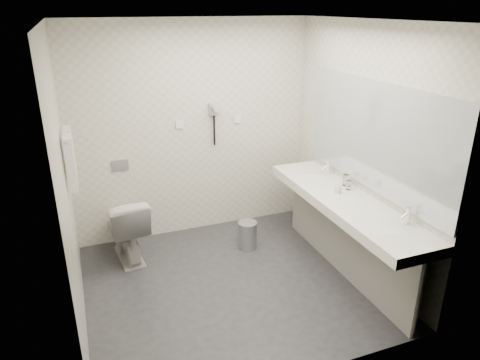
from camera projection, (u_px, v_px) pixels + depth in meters
name	position (u px, v px, depth m)	size (l,w,h in m)	color
floor	(231.00, 284.00, 4.45)	(2.80, 2.80, 0.00)	#27282B
ceiling	(229.00, 20.00, 3.52)	(2.80, 2.80, 0.00)	silver
wall_back	(193.00, 131.00, 5.11)	(2.80, 2.80, 0.00)	beige
wall_front	(298.00, 232.00, 2.86)	(2.80, 2.80, 0.00)	beige
wall_left	(65.00, 189.00, 3.52)	(2.60, 2.60, 0.00)	beige
wall_right	(361.00, 150.00, 4.45)	(2.60, 2.60, 0.00)	beige
vanity_counter	(345.00, 203.00, 4.35)	(0.55, 2.20, 0.10)	silver
vanity_panel	(343.00, 240.00, 4.52)	(0.03, 2.15, 0.75)	gray
vanity_post_near	(417.00, 298.00, 3.62)	(0.06, 0.06, 0.75)	silver
vanity_post_far	(298.00, 201.00, 5.43)	(0.06, 0.06, 0.75)	silver
mirror	(374.00, 137.00, 4.20)	(0.02, 2.20, 1.05)	#B2BCC6
basin_near	(388.00, 229.00, 3.77)	(0.40, 0.31, 0.05)	silver
basin_far	(312.00, 177.00, 4.90)	(0.40, 0.31, 0.05)	silver
faucet_near	(408.00, 216.00, 3.80)	(0.04, 0.04, 0.15)	silver
faucet_far	(328.00, 167.00, 4.93)	(0.04, 0.04, 0.15)	silver
soap_bottle_a	(338.00, 188.00, 4.43)	(0.05, 0.05, 0.11)	silver
glass_left	(348.00, 185.00, 4.52)	(0.05, 0.05, 0.10)	silver
glass_right	(346.00, 180.00, 4.62)	(0.07, 0.07, 0.12)	silver
toilet	(126.00, 228.00, 4.79)	(0.41, 0.73, 0.74)	silver
flush_plate	(120.00, 165.00, 4.93)	(0.18, 0.02, 0.12)	#B2B5BA
pedal_bin	(248.00, 235.00, 5.07)	(0.22, 0.22, 0.30)	#B2B5BA
bin_lid	(248.00, 223.00, 5.01)	(0.22, 0.22, 0.01)	#B2B5BA
towel_rail	(66.00, 134.00, 3.90)	(0.02, 0.02, 0.62)	silver
towel_near	(71.00, 163.00, 3.87)	(0.07, 0.24, 0.48)	silver
towel_far	(70.00, 153.00, 4.11)	(0.07, 0.24, 0.48)	silver
dryer_cradle	(213.00, 109.00, 5.08)	(0.10, 0.04, 0.14)	#9C9EA2
dryer_barrel	(215.00, 108.00, 5.01)	(0.08, 0.08, 0.14)	#9C9EA2
dryer_cord	(214.00, 130.00, 5.16)	(0.02, 0.02, 0.35)	black
switch_plate_a	(180.00, 124.00, 5.02)	(0.09, 0.02, 0.09)	silver
switch_plate_b	(237.00, 119.00, 5.25)	(0.09, 0.02, 0.09)	silver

